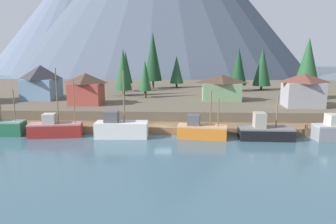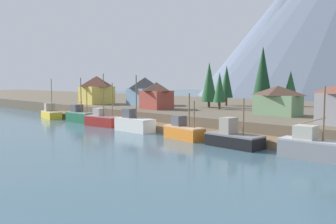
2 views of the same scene
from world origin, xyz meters
name	(u,v)px [view 1 (image 1 of 2)]	position (x,y,z in m)	size (l,w,h in m)	color
ground_plane	(169,112)	(0.00, 20.00, -0.50)	(400.00, 400.00, 1.00)	#3D5B6B
dock	(164,128)	(0.00, 1.99, 0.50)	(80.00, 4.00, 1.60)	brown
shoreline_bank	(171,95)	(0.00, 32.00, 1.25)	(400.00, 56.00, 2.50)	brown
mountain_west_peak	(81,15)	(-58.61, 154.30, 32.55)	(105.15, 105.15, 65.10)	slate
fishing_boat_red	(55,128)	(-14.83, -1.78, 1.16)	(7.36, 3.29, 9.48)	maroon
fishing_boat_white	(121,128)	(-5.70, -1.66, 1.27)	(7.19, 3.03, 9.08)	silver
fishing_boat_orange	(201,130)	(5.33, -1.68, 1.11)	(6.80, 3.14, 6.48)	#CC6B1E
fishing_boat_black	(265,131)	(13.86, -1.71, 1.09)	(7.16, 3.13, 6.10)	black
house_green	(221,87)	(9.95, 15.97, 5.00)	(7.33, 4.39, 4.89)	#6B8E66
house_red	(86,88)	(-14.02, 10.83, 5.27)	(5.65, 4.93, 5.42)	#9E4238
house_grey	(303,90)	(22.72, 9.92, 5.35)	(6.37, 4.76, 5.59)	gray
house_blue	(41,82)	(-24.51, 16.74, 5.83)	(6.19, 6.98, 6.50)	#6689A8
conifer_near_left	(308,66)	(26.64, 19.41, 8.88)	(5.45, 5.45, 11.70)	#4C3823
conifer_near_right	(238,66)	(15.40, 30.93, 8.23)	(3.89, 3.89, 10.02)	#4C3823
conifer_mid_left	(126,67)	(-10.27, 29.14, 8.01)	(3.00, 3.00, 9.23)	#4C3823
conifer_mid_right	(153,57)	(-4.58, 35.12, 10.27)	(4.31, 4.31, 13.59)	#4C3823
conifer_back_left	(262,67)	(21.37, 33.33, 7.99)	(4.22, 4.22, 9.94)	#4C3823
conifer_back_right	(145,76)	(-4.70, 19.36, 6.88)	(2.51, 2.51, 7.42)	#4C3823
conifer_centre	(177,70)	(1.15, 37.41, 7.00)	(3.44, 3.44, 7.90)	#4C3823
conifer_far_left	(123,69)	(-9.49, 21.95, 7.94)	(3.46, 3.46, 9.69)	#4C3823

